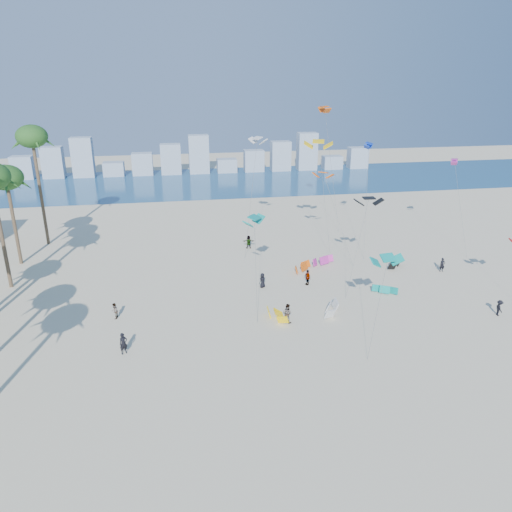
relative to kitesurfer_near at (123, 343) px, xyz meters
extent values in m
plane|color=beige|center=(9.35, -7.43, -0.91)|extent=(220.00, 220.00, 0.00)
plane|color=navy|center=(9.35, 64.57, -0.91)|extent=(220.00, 220.00, 0.00)
imported|color=black|center=(0.00, 0.00, 0.00)|extent=(0.79, 0.69, 1.83)
imported|color=gray|center=(14.29, 2.96, 0.00)|extent=(1.11, 1.12, 1.82)
imported|color=black|center=(13.45, 10.91, -0.11)|extent=(0.93, 0.89, 1.60)
imported|color=gray|center=(18.33, 10.78, -0.06)|extent=(0.71, 1.08, 1.71)
imported|color=black|center=(34.16, 0.88, -0.14)|extent=(0.76, 1.09, 1.55)
imported|color=gray|center=(13.91, 23.32, -0.06)|extent=(1.64, 0.70, 1.71)
imported|color=black|center=(34.51, 11.77, -0.10)|extent=(0.65, 0.48, 1.63)
imported|color=gray|center=(-1.31, 6.32, -0.15)|extent=(0.66, 0.81, 1.53)
cylinder|color=#595959|center=(11.95, 6.30, 3.21)|extent=(0.77, 5.99, 8.26)
cylinder|color=#595959|center=(23.69, 17.27, 4.26)|extent=(2.84, 4.43, 10.35)
cylinder|color=#595959|center=(22.57, 8.00, 3.94)|extent=(2.65, 2.42, 9.72)
cylinder|color=#595959|center=(13.98, 21.60, 6.08)|extent=(2.21, 3.60, 14.00)
cylinder|color=#595959|center=(28.03, 19.71, 5.68)|extent=(1.74, 5.38, 13.19)
cylinder|color=#595959|center=(22.46, 18.95, 6.02)|extent=(1.55, 2.30, 13.88)
cylinder|color=#595959|center=(39.71, 17.93, 4.70)|extent=(0.41, 5.15, 11.23)
cylinder|color=#595959|center=(20.23, -2.95, 2.89)|extent=(2.13, 2.57, 7.62)
cylinder|color=#595959|center=(26.56, 29.15, 7.61)|extent=(2.21, 2.68, 17.05)
cylinder|color=brown|center=(-12.93, 15.57, 5.00)|extent=(0.40, 0.40, 11.83)
cylinder|color=brown|center=(-13.72, 22.57, 4.26)|extent=(0.40, 0.40, 10.35)
ellipsoid|color=#214F1C|center=(-13.72, 22.57, 9.44)|extent=(3.80, 3.80, 2.85)
cylinder|color=brown|center=(-12.10, 29.57, 6.09)|extent=(0.40, 0.40, 14.00)
ellipsoid|color=#214F1C|center=(-12.10, 29.57, 13.09)|extent=(3.80, 3.80, 2.85)
cube|color=#9EADBF|center=(-26.45, 74.57, 1.49)|extent=(4.40, 3.00, 4.80)
cube|color=#9EADBF|center=(-20.25, 74.57, 2.39)|extent=(4.40, 3.00, 6.60)
cube|color=#9EADBF|center=(-14.05, 74.57, 3.29)|extent=(4.40, 3.00, 8.40)
cube|color=#9EADBF|center=(-7.85, 74.57, 0.59)|extent=(4.40, 3.00, 3.00)
cube|color=#9EADBF|center=(-1.65, 74.57, 1.49)|extent=(4.40, 3.00, 4.80)
cube|color=#9EADBF|center=(4.55, 74.57, 2.39)|extent=(4.40, 3.00, 6.60)
cube|color=#9EADBF|center=(10.75, 74.57, 3.29)|extent=(4.40, 3.00, 8.40)
cube|color=#9EADBF|center=(16.95, 74.57, 0.59)|extent=(4.40, 3.00, 3.00)
cube|color=#9EADBF|center=(23.15, 74.57, 1.49)|extent=(4.40, 3.00, 4.80)
cube|color=#9EADBF|center=(29.35, 74.57, 2.39)|extent=(4.40, 3.00, 6.60)
cube|color=#9EADBF|center=(35.55, 74.57, 3.29)|extent=(4.40, 3.00, 8.40)
cube|color=#9EADBF|center=(41.75, 74.57, 0.59)|extent=(4.40, 3.00, 3.00)
cube|color=#9EADBF|center=(47.95, 74.57, 1.49)|extent=(4.40, 3.00, 4.80)
camera|label=1|loc=(4.74, -35.88, 20.65)|focal=34.42mm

